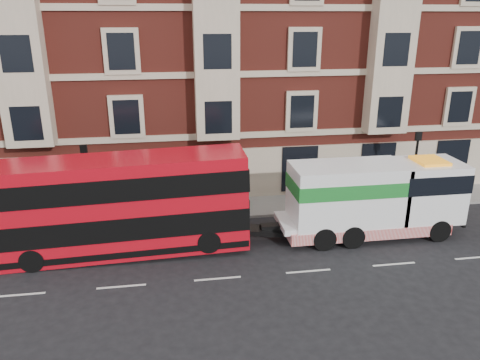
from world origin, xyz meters
name	(u,v)px	position (x,y,z in m)	size (l,w,h in m)	color
ground	(218,279)	(0.00, 0.00, 0.00)	(120.00, 120.00, 0.00)	black
sidewalk	(203,209)	(0.00, 7.50, 0.07)	(90.00, 3.00, 0.15)	slate
victorian_terrace	(198,24)	(0.50, 15.00, 10.07)	(45.00, 12.00, 20.40)	maroon
lamp_post_west	(87,179)	(-6.00, 6.20, 2.68)	(0.35, 0.15, 4.35)	black
lamp_post_east	(415,163)	(12.00, 6.20, 2.68)	(0.35, 0.15, 4.35)	black
double_decker_bus	(121,204)	(-4.04, 3.03, 2.45)	(11.44, 2.63, 4.63)	red
tow_truck	(371,198)	(8.02, 3.03, 2.02)	(9.16, 2.71, 3.82)	white
pedestrian	(76,203)	(-6.93, 7.40, 0.94)	(0.57, 0.38, 1.57)	#1C1B36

